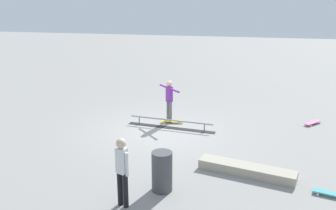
% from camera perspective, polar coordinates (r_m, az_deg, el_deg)
% --- Properties ---
extents(ground_plane, '(60.00, 60.00, 0.00)m').
position_cam_1_polar(ground_plane, '(13.23, -1.02, -3.87)').
color(ground_plane, gray).
extents(grind_rail, '(3.21, 0.63, 0.32)m').
position_cam_1_polar(grind_rail, '(13.43, 0.44, -2.93)').
color(grind_rail, black).
rests_on(grind_rail, ground_plane).
extents(skate_ledge, '(2.60, 1.11, 0.26)m').
position_cam_1_polar(skate_ledge, '(10.35, 11.79, -9.55)').
color(skate_ledge, '#B2A893').
rests_on(skate_ledge, ground_plane).
extents(skater_main, '(0.93, 0.98, 1.59)m').
position_cam_1_polar(skater_main, '(13.78, 0.19, 1.00)').
color(skater_main, slate).
rests_on(skater_main, ground_plane).
extents(skateboard_main, '(0.82, 0.35, 0.09)m').
position_cam_1_polar(skateboard_main, '(13.95, 0.63, -2.45)').
color(skateboard_main, yellow).
rests_on(skateboard_main, ground_plane).
extents(bystander_white_shirt, '(0.37, 0.26, 1.63)m').
position_cam_1_polar(bystander_white_shirt, '(8.46, -6.96, -9.52)').
color(bystander_white_shirt, black).
rests_on(bystander_white_shirt, ground_plane).
extents(loose_skateboard_teal, '(0.82, 0.41, 0.09)m').
position_cam_1_polar(loose_skateboard_teal, '(9.94, 23.36, -12.15)').
color(loose_skateboard_teal, teal).
rests_on(loose_skateboard_teal, ground_plane).
extents(loose_skateboard_pink, '(0.69, 0.73, 0.09)m').
position_cam_1_polar(loose_skateboard_pink, '(14.79, 21.02, -2.48)').
color(loose_skateboard_pink, '#E05993').
rests_on(loose_skateboard_pink, ground_plane).
extents(trash_bin, '(0.50, 0.50, 1.00)m').
position_cam_1_polar(trash_bin, '(9.22, -0.91, -10.00)').
color(trash_bin, '#47474C').
rests_on(trash_bin, ground_plane).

